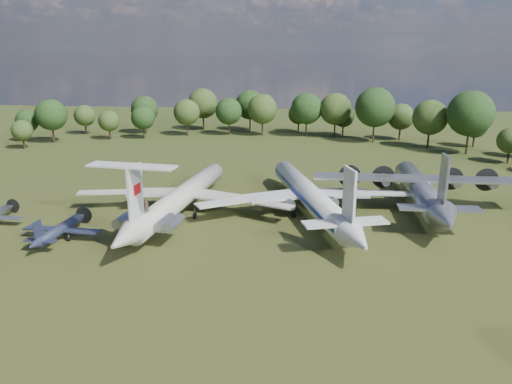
# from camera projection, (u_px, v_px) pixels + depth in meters

# --- Properties ---
(ground) EXTENTS (300.00, 300.00, 0.00)m
(ground) POSITION_uv_depth(u_px,v_px,m) (196.00, 216.00, 81.21)
(ground) COLOR #203D14
(ground) RESTS_ON ground
(il62_airliner) EXTENTS (42.14, 51.85, 4.70)m
(il62_airliner) POSITION_uv_depth(u_px,v_px,m) (182.00, 200.00, 81.27)
(il62_airliner) COLOR silver
(il62_airliner) RESTS_ON ground
(tu104_jet) EXTENTS (50.02, 58.32, 4.97)m
(tu104_jet) POSITION_uv_depth(u_px,v_px,m) (310.00, 200.00, 81.30)
(tu104_jet) COLOR silver
(tu104_jet) RESTS_ON ground
(an12_transport) EXTENTS (35.86, 40.06, 5.26)m
(an12_transport) POSITION_uv_depth(u_px,v_px,m) (420.00, 194.00, 83.67)
(an12_transport) COLOR #94979C
(an12_transport) RESTS_ON ground
(small_prop_west) EXTENTS (12.26, 16.04, 2.24)m
(small_prop_west) POSITION_uv_depth(u_px,v_px,m) (60.00, 232.00, 70.72)
(small_prop_west) COLOR #151D31
(small_prop_west) RESTS_ON ground
(person_on_il62) EXTENTS (0.75, 0.53, 1.92)m
(person_on_il62) POSITION_uv_depth(u_px,v_px,m) (146.00, 205.00, 68.03)
(person_on_il62) COLOR #906449
(person_on_il62) RESTS_ON il62_airliner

